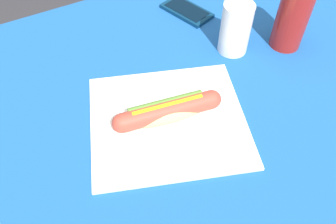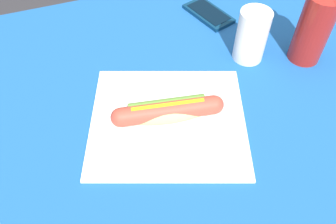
# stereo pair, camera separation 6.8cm
# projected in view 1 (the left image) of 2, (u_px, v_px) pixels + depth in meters

# --- Properties ---
(dining_table) EXTENTS (1.22, 0.90, 0.74)m
(dining_table) POSITION_uv_depth(u_px,v_px,m) (168.00, 135.00, 0.83)
(dining_table) COLOR brown
(dining_table) RESTS_ON ground
(paper_wrapper) EXTENTS (0.39, 0.37, 0.01)m
(paper_wrapper) POSITION_uv_depth(u_px,v_px,m) (168.00, 120.00, 0.70)
(paper_wrapper) COLOR white
(paper_wrapper) RESTS_ON dining_table
(hot_dog) EXTENTS (0.22, 0.08, 0.05)m
(hot_dog) POSITION_uv_depth(u_px,v_px,m) (168.00, 111.00, 0.68)
(hot_dog) COLOR #E5BC75
(hot_dog) RESTS_ON paper_wrapper
(cell_phone) EXTENTS (0.11, 0.15, 0.01)m
(cell_phone) POSITION_uv_depth(u_px,v_px,m) (187.00, 11.00, 0.94)
(cell_phone) COLOR #0A2D4C
(cell_phone) RESTS_ON dining_table
(soda_bottle) EXTENTS (0.07, 0.07, 0.22)m
(soda_bottle) POSITION_uv_depth(u_px,v_px,m) (295.00, 11.00, 0.78)
(soda_bottle) COLOR maroon
(soda_bottle) RESTS_ON dining_table
(drinking_cup) EXTENTS (0.07, 0.07, 0.12)m
(drinking_cup) POSITION_uv_depth(u_px,v_px,m) (235.00, 28.00, 0.80)
(drinking_cup) COLOR white
(drinking_cup) RESTS_ON dining_table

